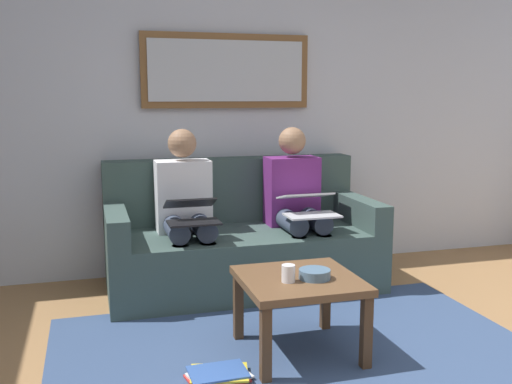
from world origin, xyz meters
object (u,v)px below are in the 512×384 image
bowl (315,274)px  laptop_silver (308,204)px  coffee_table (299,288)px  cup (288,273)px  person_left (296,201)px  magazine_stack (218,375)px  laptop_black (192,211)px  couch (240,242)px  person_right (186,207)px  framed_mirror (227,71)px

bowl → laptop_silver: size_ratio=0.46×
coffee_table → cup: 0.15m
person_left → magazine_stack: size_ratio=3.48×
laptop_black → cup: bearing=108.7°
couch → laptop_black: size_ratio=5.53×
person_right → person_left: bearing=180.0°
couch → magazine_stack: bearing=71.3°
couch → bowl: size_ratio=11.47×
coffee_table → person_left: size_ratio=0.54×
coffee_table → cup: bearing=36.9°
laptop_black → couch: bearing=-142.8°
couch → laptop_silver: 0.60m
couch → cup: couch is taller
bowl → magazine_stack: bearing=13.6°
person_right → magazine_stack: bearing=87.1°
laptop_silver → person_right: (0.81, -0.24, -0.02)m
person_right → couch: bearing=-170.4°
bowl → person_right: person_right is taller
framed_mirror → person_right: size_ratio=1.13×
couch → laptop_silver: bearing=142.4°
coffee_table → person_left: bearing=-109.1°
cup → person_right: size_ratio=0.08×
couch → framed_mirror: framed_mirror is taller
couch → person_right: bearing=9.6°
coffee_table → magazine_stack: bearing=20.8°
couch → coffee_table: couch is taller
coffee_table → cup: size_ratio=6.78×
couch → person_left: bearing=170.4°
laptop_silver → person_left: bearing=-90.0°
cup → laptop_black: size_ratio=0.26×
coffee_table → person_right: person_right is taller
magazine_stack → person_left: bearing=-123.4°
person_right → framed_mirror: bearing=-131.5°
couch → laptop_silver: couch is taller
framed_mirror → cup: (0.08, 1.67, -1.08)m
person_right → laptop_silver: bearing=163.3°
laptop_black → coffee_table: bearing=114.4°
framed_mirror → laptop_black: (0.40, 0.70, -0.93)m
couch → cup: (0.08, 1.28, 0.15)m
couch → person_right: 0.51m
bowl → cup: bearing=4.6°
bowl → coffee_table: bearing=-36.4°
person_left → couch: bearing=-9.6°
person_right → bowl: bearing=111.8°
framed_mirror → couch: bearing=90.0°
laptop_black → magazine_stack: laptop_black is taller
bowl → magazine_stack: size_ratio=0.51×
laptop_black → bowl: bearing=116.6°
couch → coffee_table: 1.22m
couch → framed_mirror: size_ratio=1.47×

